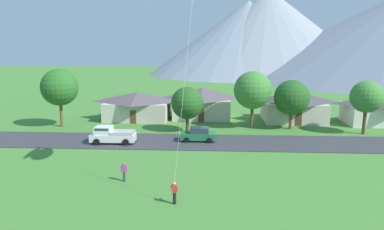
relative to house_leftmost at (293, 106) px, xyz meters
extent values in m
cube|color=#38383D|center=(-12.77, -13.44, -2.36)|extent=(160.00, 7.36, 0.08)
cone|color=#8E939E|center=(10.60, 100.39, 15.10)|extent=(89.83, 89.83, 35.01)
cone|color=slate|center=(31.75, 128.95, 7.88)|extent=(90.35, 90.35, 20.58)
cone|color=gray|center=(2.11, 98.43, 12.69)|extent=(82.95, 82.95, 30.20)
cube|color=beige|center=(0.00, 0.00, -0.91)|extent=(9.00, 7.43, 3.00)
pyramid|color=#474247|center=(0.00, 0.00, 1.41)|extent=(9.72, 8.03, 1.65)
cube|color=brown|center=(0.00, -3.74, -1.40)|extent=(0.90, 0.06, 2.00)
cube|color=beige|center=(-24.28, -0.13, -1.00)|extent=(9.70, 6.68, 2.81)
pyramid|color=#564C51|center=(-24.28, -0.13, 1.17)|extent=(10.48, 7.22, 1.54)
cube|color=brown|center=(-24.28, -3.49, -1.40)|extent=(0.90, 0.06, 2.00)
cube|color=silver|center=(12.40, -1.56, -0.93)|extent=(9.86, 6.04, 2.95)
pyramid|color=#474247|center=(12.40, -1.56, 1.36)|extent=(10.65, 6.52, 1.62)
cube|color=beige|center=(-14.18, 2.03, -0.84)|extent=(8.92, 7.54, 3.13)
pyramid|color=#564C51|center=(-14.18, 2.03, 1.59)|extent=(9.64, 8.15, 1.72)
cube|color=brown|center=(-14.18, -1.76, -1.40)|extent=(0.90, 0.06, 2.00)
cylinder|color=brown|center=(7.42, -8.13, -0.71)|extent=(0.44, 0.44, 3.40)
sphere|color=#3D7F33|center=(7.42, -8.13, 2.56)|extent=(4.18, 4.18, 4.18)
cylinder|color=#4C3823|center=(-15.84, -8.03, -1.26)|extent=(0.44, 0.44, 2.29)
sphere|color=#23561E|center=(-15.84, -8.03, 1.52)|extent=(4.34, 4.34, 4.34)
cylinder|color=brown|center=(-34.09, -5.99, -0.54)|extent=(0.44, 0.44, 3.73)
sphere|color=#286623|center=(-34.09, -5.99, 3.27)|extent=(5.20, 5.20, 5.20)
cylinder|color=brown|center=(-6.93, -5.50, -0.68)|extent=(0.44, 0.44, 3.44)
sphere|color=#3D7F33|center=(-6.93, -5.50, 3.01)|extent=(5.25, 5.25, 5.25)
cylinder|color=brown|center=(-1.56, -5.62, -1.09)|extent=(0.44, 0.44, 2.62)
sphere|color=#23561E|center=(-1.56, -5.62, 2.04)|extent=(4.86, 4.86, 4.86)
cube|color=#237042|center=(-14.15, -13.08, -1.72)|extent=(4.22, 1.85, 0.80)
cube|color=#2D3847|center=(-14.00, -13.08, -0.98)|extent=(2.22, 1.61, 0.68)
cylinder|color=black|center=(-15.52, -13.98, -2.00)|extent=(0.64, 0.25, 0.64)
cylinder|color=black|center=(-15.49, -12.14, -2.00)|extent=(0.64, 0.25, 0.64)
cylinder|color=black|center=(-12.82, -14.02, -2.00)|extent=(0.64, 0.25, 0.64)
cylinder|color=black|center=(-12.79, -12.18, -2.00)|extent=(0.64, 0.25, 0.64)
cube|color=white|center=(-24.19, -14.60, -1.65)|extent=(5.25, 2.12, 0.84)
cube|color=white|center=(-25.29, -14.63, -0.78)|extent=(1.94, 1.88, 0.90)
cube|color=#2D3847|center=(-25.29, -14.63, -0.51)|extent=(1.66, 1.92, 0.28)
cube|color=#B7B7B7|center=(-23.04, -14.58, -1.05)|extent=(2.75, 2.02, 0.36)
cylinder|color=black|center=(-25.87, -15.66, -1.94)|extent=(0.77, 0.30, 0.76)
cylinder|color=black|center=(-25.91, -13.62, -1.94)|extent=(0.77, 0.30, 0.76)
cylinder|color=black|center=(-22.47, -15.58, -1.94)|extent=(0.77, 0.30, 0.76)
cylinder|color=black|center=(-22.51, -13.54, -1.94)|extent=(0.77, 0.30, 0.76)
cylinder|color=black|center=(-15.19, -30.57, -1.96)|extent=(0.24, 0.24, 0.88)
cube|color=red|center=(-15.19, -30.57, -1.23)|extent=(0.36, 0.22, 0.58)
sphere|color=beige|center=(-15.19, -30.57, -0.83)|extent=(0.21, 0.21, 0.21)
cylinder|color=red|center=(-15.41, -30.51, -1.09)|extent=(0.18, 0.55, 0.37)
cylinder|color=red|center=(-14.97, -30.51, -1.09)|extent=(0.18, 0.55, 0.37)
cylinder|color=silver|center=(-14.47, -29.02, 7.19)|extent=(1.46, 3.13, 16.09)
cylinder|color=#3D3D42|center=(-19.93, -26.39, -1.96)|extent=(0.24, 0.24, 0.88)
cube|color=#B7479E|center=(-19.93, -26.39, -1.23)|extent=(0.36, 0.22, 0.58)
sphere|color=#9E7051|center=(-19.93, -26.39, -0.83)|extent=(0.21, 0.21, 0.21)
cylinder|color=#B7479E|center=(-20.15, -26.39, -1.28)|extent=(0.12, 0.18, 0.59)
cylinder|color=#B7479E|center=(-19.71, -26.39, -1.28)|extent=(0.12, 0.18, 0.59)
camera|label=1|loc=(-12.54, -54.60, 8.86)|focal=33.09mm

